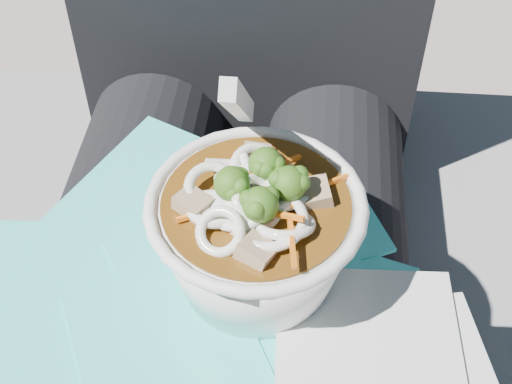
# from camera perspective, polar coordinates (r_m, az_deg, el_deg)

# --- Properties ---
(stone_ledge) EXTENTS (1.01, 0.52, 0.45)m
(stone_ledge) POSITION_cam_1_polar(r_m,az_deg,el_deg) (0.95, -1.11, -11.70)
(stone_ledge) COLOR slate
(stone_ledge) RESTS_ON ground
(lap) EXTENTS (0.33, 0.48, 0.14)m
(lap) POSITION_cam_1_polar(r_m,az_deg,el_deg) (0.62, -3.05, -9.52)
(lap) COLOR black
(lap) RESTS_ON stone_ledge
(person_body) EXTENTS (0.34, 0.94, 0.99)m
(person_body) POSITION_cam_1_polar(r_m,az_deg,el_deg) (0.65, -2.07, -1.43)
(person_body) COLOR black
(person_body) RESTS_ON ground
(plastic_bag) EXTENTS (0.34, 0.33, 0.02)m
(plastic_bag) POSITION_cam_1_polar(r_m,az_deg,el_deg) (0.54, -3.61, -7.24)
(plastic_bag) COLOR #30C9C7
(plastic_bag) RESTS_ON lap
(napkins) EXTENTS (0.17, 0.18, 0.01)m
(napkins) POSITION_cam_1_polar(r_m,az_deg,el_deg) (0.49, 10.20, -14.14)
(napkins) COLOR silver
(napkins) RESTS_ON plastic_bag
(udon_bowl) EXTENTS (0.19, 0.19, 0.19)m
(udon_bowl) POSITION_cam_1_polar(r_m,az_deg,el_deg) (0.49, -0.02, -3.04)
(udon_bowl) COLOR white
(udon_bowl) RESTS_ON plastic_bag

